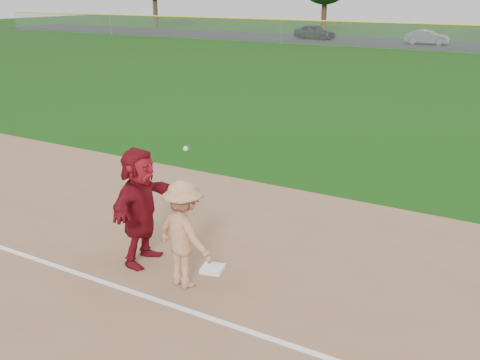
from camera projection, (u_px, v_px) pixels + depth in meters
The scene contains 7 objects.
ground at pixel (190, 281), 9.63m from camera, with size 160.00×160.00×0.00m, color #14410C.
foul_line at pixel (158, 301), 8.98m from camera, with size 60.00×0.10×0.01m, color white.
first_base at pixel (213, 269), 9.93m from camera, with size 0.35×0.35×0.08m, color white.
base_runner at pixel (140, 206), 9.99m from camera, with size 1.87×0.59×2.01m, color maroon.
car_left at pixel (315, 32), 56.09m from camera, with size 1.59×3.95×1.34m, color black.
car_mid at pixel (427, 37), 50.76m from camera, with size 1.29×3.69×1.21m, color slate.
first_base_play at pixel (184, 234), 9.22m from camera, with size 1.22×0.86×2.25m.
Camera 1 is at (5.31, -6.93, 4.46)m, focal length 45.00 mm.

